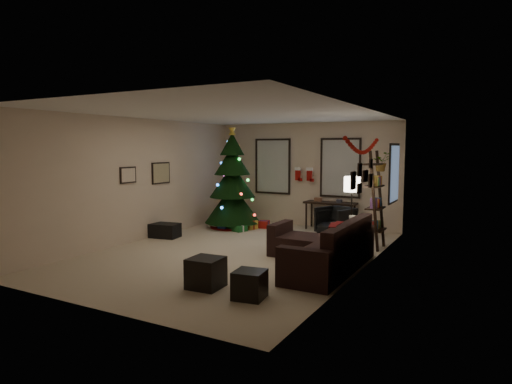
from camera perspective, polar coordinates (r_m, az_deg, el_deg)
floor at (r=8.80m, az=-2.47°, el=-7.78°), size 7.00×7.00×0.00m
ceiling at (r=8.58m, az=-2.55°, el=10.03°), size 7.00×7.00×0.00m
wall_back at (r=11.71m, az=6.42°, el=2.24°), size 5.00×0.00×5.00m
wall_front at (r=5.90m, az=-20.45°, el=-1.51°), size 5.00×0.00×5.00m
wall_left at (r=10.11m, az=-14.72°, el=1.54°), size 0.00×7.00×7.00m
wall_right at (r=7.60m, az=13.81°, el=0.23°), size 0.00×7.00×7.00m
window_back_left at (r=12.07m, az=2.19°, el=3.32°), size 1.05×0.06×1.50m
window_back_right at (r=11.35m, az=10.81°, el=3.07°), size 1.05×0.06×1.50m
window_right_wall at (r=10.08m, az=17.43°, el=2.30°), size 0.06×0.90×1.30m
christmas_tree at (r=11.40m, az=-3.06°, el=0.91°), size 1.43×1.43×2.66m
presents at (r=11.41m, az=-2.92°, el=-4.10°), size 1.50×1.01×0.30m
sofa at (r=7.84m, az=8.80°, el=-7.47°), size 1.78×2.59×0.84m
pillow_red_a at (r=7.11m, az=9.90°, el=-5.84°), size 0.21×0.44×0.42m
pillow_red_b at (r=7.27m, az=10.34°, el=-5.60°), size 0.13×0.43×0.42m
pillow_cream at (r=8.09m, az=12.31°, el=-4.55°), size 0.24×0.42×0.40m
ottoman_near at (r=6.65m, az=-6.47°, el=-10.30°), size 0.50×0.50×0.45m
ottoman_far at (r=6.18m, az=-0.83°, el=-11.83°), size 0.46×0.46×0.39m
desk at (r=11.25m, az=9.54°, el=-1.70°), size 1.30×0.46×0.70m
desk_chair at (r=10.56m, az=10.23°, el=-3.70°), size 0.85×0.82×0.69m
bookshelf at (r=9.29m, az=15.22°, el=-1.20°), size 0.30×0.58×2.00m
potted_plant at (r=9.54m, az=15.81°, el=4.12°), size 0.61×0.62×0.52m
floor_lamp at (r=8.85m, az=12.26°, el=0.37°), size 0.32×0.32×1.50m
art_map at (r=10.59m, az=-12.15°, el=2.41°), size 0.04×0.60×0.50m
art_abstract at (r=9.82m, az=-16.16°, el=2.11°), size 0.04×0.45×0.35m
gallery at (r=7.52m, az=13.56°, el=1.88°), size 0.03×1.25×0.54m
garland at (r=7.57m, az=13.56°, el=5.87°), size 0.08×1.90×0.30m
stocking_left at (r=11.61m, az=5.45°, el=2.35°), size 0.20×0.05×0.36m
stocking_right at (r=11.47m, az=6.93°, el=2.29°), size 0.20×0.05×0.36m
storage_bin at (r=10.42m, az=-11.67°, el=-4.87°), size 0.71×0.53×0.32m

